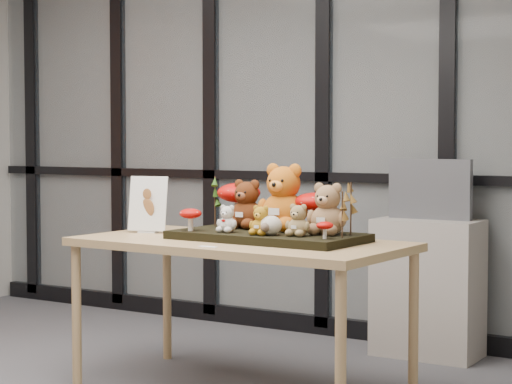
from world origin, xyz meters
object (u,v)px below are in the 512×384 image
Objects in this scene: mushroom_front_left at (190,218)px; sign_holder at (148,206)px; mushroom_back_left at (239,202)px; bear_brown_medium at (247,202)px; bear_small_yellow at (261,219)px; monitor at (430,189)px; mushroom_back_right at (314,210)px; display_table at (240,253)px; cabinet at (428,288)px; diorama_tray at (268,236)px; mushroom_front_right at (325,229)px; bear_beige_small at (298,218)px; bear_white_bow at (227,217)px; bear_pooh_yellow at (284,194)px; plush_cream_hedgehog at (271,224)px; bear_tan_back at (328,206)px.

mushroom_front_left is 0.41× the size of sign_holder.
bear_brown_medium is at bearing -36.43° from mushroom_back_left.
bear_small_yellow is 0.32× the size of monitor.
bear_brown_medium is 1.29× the size of mushroom_back_right.
display_table is at bearing -19.72° from sign_holder.
bear_small_yellow is at bearing -103.97° from cabinet.
monitor is at bearing 90.00° from cabinet.
display_table is at bearing -153.43° from diorama_tray.
mushroom_back_left is 0.75m from mushroom_front_right.
mushroom_back_right is at bearing 35.09° from display_table.
mushroom_back_left is at bearing 175.23° from mushroom_back_right.
mushroom_back_right is 0.71× the size of sign_holder.
bear_beige_small is 0.24m from mushroom_back_right.
bear_white_bow is at bearing -25.30° from sign_holder.
diorama_tray is 0.77m from sign_holder.
sign_holder reaches higher than mushroom_back_right.
sign_holder is at bearing -168.51° from bear_pooh_yellow.
plush_cream_hedgehog reaches higher than diorama_tray.
bear_white_bow reaches higher than plush_cream_hedgehog.
display_table is at bearing 165.94° from plush_cream_hedgehog.
bear_brown_medium is 1.85× the size of bear_white_bow.
plush_cream_hedgehog is at bearing -14.06° from display_table.
bear_small_yellow is 0.81m from sign_holder.
display_table is at bearing 157.71° from bear_small_yellow.
monitor is at bearing 79.88° from mushroom_back_right.
bear_brown_medium is 0.32m from mushroom_front_left.
plush_cream_hedgehog is (0.05, 0.01, -0.03)m from bear_small_yellow.
plush_cream_hedgehog is 0.47m from mushroom_front_left.
bear_pooh_yellow is 1.35× the size of bear_tan_back.
diorama_tray is at bearing -107.41° from cabinet.
sign_holder is (-0.59, 0.10, 0.03)m from bear_white_bow.
mushroom_back_left is (-0.38, 0.31, 0.08)m from plush_cream_hedgehog.
mushroom_back_right is (-0.13, 0.09, -0.03)m from bear_tan_back.
mushroom_back_right is 0.96m from sign_holder.
plush_cream_hedgehog is at bearing -23.00° from sign_holder.
mushroom_back_right is at bearing 40.15° from diorama_tray.
mushroom_front_right is at bearing 4.17° from bear_small_yellow.
bear_white_bow is at bearing -128.49° from bear_pooh_yellow.
bear_brown_medium is 0.24m from bear_white_bow.
plush_cream_hedgehog reaches higher than display_table.
bear_white_bow is 0.59× the size of mushroom_back_left.
bear_pooh_yellow is at bearing 49.94° from display_table.
mushroom_back_left reaches higher than mushroom_front_right.
bear_small_yellow is at bearing -103.79° from monitor.
diorama_tray is 0.41m from mushroom_front_left.
bear_beige_small is 0.60m from mushroom_front_left.
mushroom_back_right is (0.36, 0.26, 0.03)m from bear_white_bow.
mushroom_front_right is (0.59, -0.24, -0.10)m from bear_brown_medium.
plush_cream_hedgehog is (0.26, -0.01, -0.02)m from bear_white_bow.
monitor is at bearing 57.50° from mushroom_back_left.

